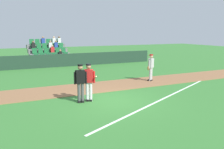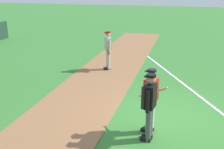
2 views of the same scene
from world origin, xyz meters
name	(u,v)px [view 1 (image 1 of 2)]	position (x,y,z in m)	size (l,w,h in m)	color
ground_plane	(111,101)	(0.00, 0.00, 0.00)	(80.00, 80.00, 0.00)	#387A33
infield_dirt_path	(89,88)	(0.00, 2.90, 0.01)	(28.00, 2.66, 0.03)	#936642
foul_line_chalk	(169,96)	(3.00, -0.50, 0.01)	(12.00, 0.10, 0.01)	white
dugout_fence	(54,61)	(0.00, 11.96, 0.59)	(20.00, 0.16, 1.18)	#1E3828
stadium_bleachers	(49,56)	(0.01, 14.27, 0.76)	(3.90, 3.80, 2.70)	slate
batter_red_jersey	(89,81)	(-0.93, 0.39, 0.97)	(0.63, 0.80, 1.76)	silver
umpire_home_plate	(80,81)	(-1.34, 0.37, 1.00)	(0.58, 0.35, 1.76)	#4C4C4C
runner_grey_jersey	(151,67)	(4.27, 2.96, 0.96)	(0.64, 0.43, 1.76)	#B2B2B2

